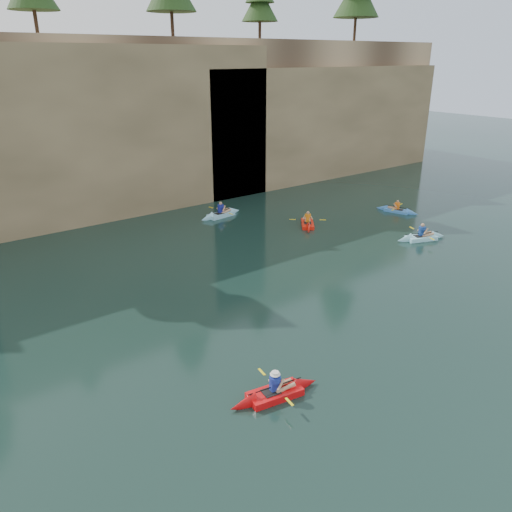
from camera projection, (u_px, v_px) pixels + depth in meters
ground at (330, 382)px, 16.93m from camera, size 160.00×160.00×0.00m
cliff at (46, 118)px, 36.90m from camera, size 70.00×16.00×12.00m
cliff_slab_center at (111, 131)px, 32.66m from camera, size 24.00×2.40×11.40m
cliff_slab_east at (329, 121)px, 44.13m from camera, size 26.00×2.40×9.84m
sea_cave_center at (28, 210)px, 30.35m from camera, size 3.50×1.00×3.20m
sea_cave_east at (220, 170)px, 37.93m from camera, size 5.00×1.00×4.50m
main_kayaker at (275, 393)px, 16.14m from camera, size 3.28×2.18×1.19m
kayaker_ltblue_near at (421, 237)px, 29.97m from camera, size 3.30×2.38×1.28m
kayaker_red_far at (308, 223)px, 32.49m from camera, size 2.64×3.00×1.20m
kayaker_ltblue_mid at (221, 214)px, 34.32m from camera, size 3.48×2.54×1.30m
kayaker_blue_east at (397, 210)px, 35.30m from camera, size 2.06×3.09×1.08m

